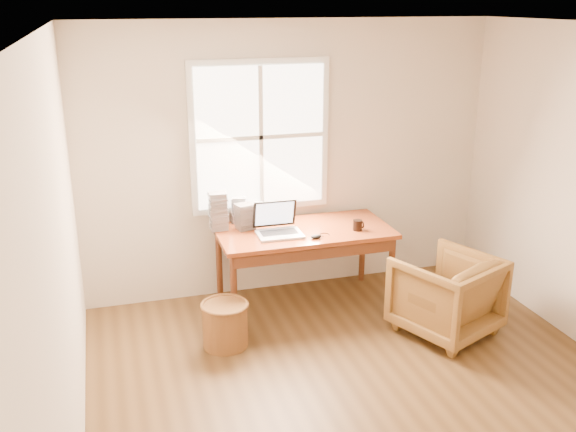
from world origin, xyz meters
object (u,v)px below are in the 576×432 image
object	(u,v)px
wicker_stool	(225,325)
cd_stack_a	(239,210)
laptop	(280,220)
coffee_mug	(358,225)
desk	(304,231)
armchair	(446,295)

from	to	relation	value
wicker_stool	cd_stack_a	distance (m)	1.20
laptop	coffee_mug	size ratio (longest dim) A/B	4.18
wicker_stool	cd_stack_a	xyz separation A→B (m)	(0.34, 0.92, 0.69)
cd_stack_a	coffee_mug	bearing A→B (deg)	-27.60
wicker_stool	laptop	xyz separation A→B (m)	(0.61, 0.47, 0.71)
desk	laptop	xyz separation A→B (m)	(-0.26, -0.10, 0.16)
armchair	cd_stack_a	distance (m)	2.03
wicker_stool	cd_stack_a	size ratio (longest dim) A/B	1.47
armchair	wicker_stool	bearing A→B (deg)	-32.68
wicker_stool	laptop	distance (m)	1.04
desk	cd_stack_a	distance (m)	0.65
laptop	armchair	bearing A→B (deg)	-30.35
wicker_stool	coffee_mug	bearing A→B (deg)	16.94
wicker_stool	cd_stack_a	world-z (taller)	cd_stack_a
armchair	laptop	world-z (taller)	laptop
desk	cd_stack_a	bearing A→B (deg)	145.93
desk	cd_stack_a	size ratio (longest dim) A/B	6.28
desk	wicker_stool	world-z (taller)	desk
armchair	wicker_stool	world-z (taller)	armchair
wicker_stool	laptop	world-z (taller)	laptop
desk	coffee_mug	xyz separation A→B (m)	(0.46, -0.16, 0.07)
laptop	cd_stack_a	bearing A→B (deg)	121.47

